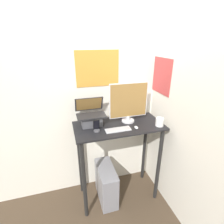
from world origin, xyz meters
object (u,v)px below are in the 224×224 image
at_px(keyboard, 118,130).
at_px(computer_tower, 106,183).
at_px(laptop, 91,118).
at_px(cell_phone, 97,127).
at_px(mouse, 136,127).
at_px(monitor, 129,103).

xyz_separation_m(keyboard, computer_tower, (-0.12, 0.10, -0.86)).
relative_size(laptop, computer_tower, 0.66).
height_order(cell_phone, computer_tower, cell_phone).
relative_size(laptop, keyboard, 1.16).
bearing_deg(keyboard, mouse, -5.80).
bearing_deg(monitor, computer_tower, -164.23).
distance_m(laptop, mouse, 0.54).
bearing_deg(computer_tower, cell_phone, -156.71).
height_order(monitor, cell_phone, monitor).
height_order(monitor, keyboard, monitor).
xyz_separation_m(monitor, keyboard, (-0.19, -0.19, -0.24)).
bearing_deg(mouse, computer_tower, 160.28).
distance_m(mouse, computer_tower, 0.93).
bearing_deg(keyboard, cell_phone, 168.02).
bearing_deg(computer_tower, monitor, 15.77).
bearing_deg(monitor, cell_phone, -162.18).
xyz_separation_m(keyboard, mouse, (0.21, -0.02, 0.01)).
relative_size(cell_phone, computer_tower, 0.27).
bearing_deg(mouse, keyboard, 174.20).
xyz_separation_m(monitor, cell_phone, (-0.43, -0.14, -0.20)).
bearing_deg(mouse, monitor, 95.90).
bearing_deg(laptop, keyboard, -38.75).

